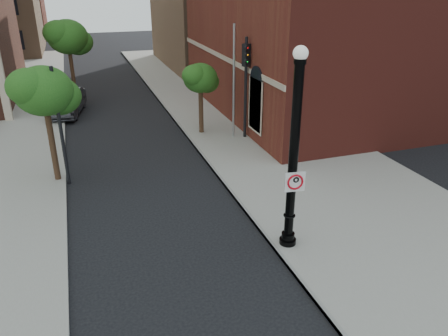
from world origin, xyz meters
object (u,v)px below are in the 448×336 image
object	(u,v)px
parked_car	(67,102)
traffic_signal_left	(57,107)
lamppost	(293,163)
traffic_signal_right	(246,72)
no_parking_sign	(295,182)

from	to	relation	value
parked_car	traffic_signal_left	size ratio (longest dim) A/B	0.95
lamppost	traffic_signal_right	bearing A→B (deg)	76.48
traffic_signal_left	parked_car	bearing A→B (deg)	65.10
lamppost	traffic_signal_left	bearing A→B (deg)	132.76
lamppost	no_parking_sign	world-z (taller)	lamppost
parked_car	traffic_signal_right	xyz separation A→B (m)	(8.57, -7.57, 2.70)
lamppost	parked_car	distance (m)	18.36
no_parking_sign	traffic_signal_right	bearing A→B (deg)	84.72
no_parking_sign	traffic_signal_left	xyz separation A→B (m)	(-6.40, 7.06, 0.89)
traffic_signal_right	traffic_signal_left	bearing A→B (deg)	176.68
lamppost	parked_car	bearing A→B (deg)	110.11
no_parking_sign	parked_car	distance (m)	18.46
lamppost	traffic_signal_right	world-z (taller)	lamppost
no_parking_sign	traffic_signal_right	distance (m)	10.05
no_parking_sign	parked_car	bearing A→B (deg)	117.91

